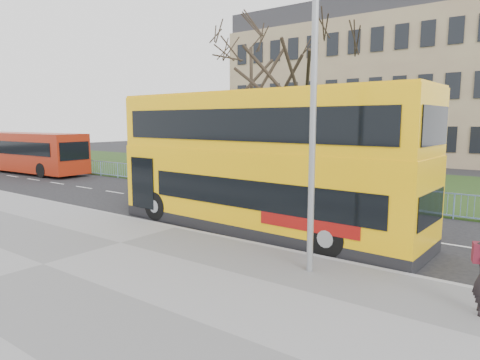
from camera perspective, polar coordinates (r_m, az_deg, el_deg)
name	(u,v)px	position (r m, az deg, el deg)	size (l,w,h in m)	color
ground	(204,222)	(17.41, -4.84, -5.64)	(120.00, 120.00, 0.00)	black
pavement	(43,266)	(13.30, -24.74, -10.39)	(80.00, 10.50, 0.12)	slate
kerb	(177,228)	(16.30, -8.46, -6.39)	(80.00, 0.20, 0.14)	gray
grass_verge	(345,181)	(29.51, 13.80, -0.18)	(80.00, 15.40, 0.08)	#1D3312
guard_railing	(287,188)	(22.59, 6.25, -1.11)	(40.00, 0.12, 1.10)	#799ED7
bare_tree	(274,87)	(26.85, 4.52, 12.20)	(8.42, 8.42, 12.04)	black
civic_building	(379,94)	(50.46, 18.01, 10.84)	(30.00, 15.00, 14.00)	#8E745A
yellow_bus	(259,158)	(15.67, 2.58, 2.88)	(12.13, 3.38, 5.04)	#FFBB0A
red_bus	(28,152)	(37.59, -26.46, 3.41)	(12.01, 3.30, 3.13)	maroon
street_lamp	(310,96)	(11.14, 9.29, 11.04)	(1.77, 0.26, 8.35)	gray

